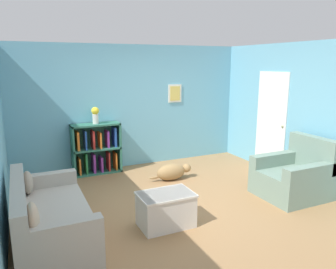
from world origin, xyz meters
The scene contains 9 objects.
ground_plane centered at (0.00, 0.00, 0.00)m, with size 14.00×14.00×0.00m, color #997047.
wall_back centered at (0.00, 2.25, 1.30)m, with size 5.60×0.13×2.60m.
wall_right centered at (2.55, 0.02, 1.29)m, with size 0.16×5.00×2.60m.
couch centered at (-2.02, -0.45, 0.31)m, with size 0.87×1.80×0.84m.
bookshelf centered at (-0.86, 2.03, 0.50)m, with size 0.97×0.35×1.03m.
recliner_chair centered at (1.93, -0.57, 0.34)m, with size 1.07×0.96×0.99m.
coffee_table centered at (-0.51, -0.63, 0.25)m, with size 0.75×0.50×0.48m.
dog centered at (0.37, 0.99, 0.16)m, with size 0.87×0.29×0.32m.
vase centered at (-0.85, 2.01, 1.22)m, with size 0.15×0.15×0.34m.
Camera 1 is at (-2.25, -4.44, 2.22)m, focal length 35.00 mm.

